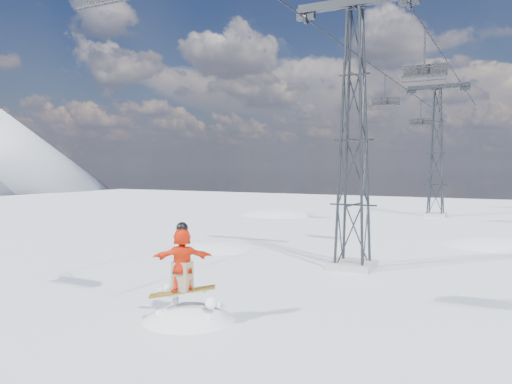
# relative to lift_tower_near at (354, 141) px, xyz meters

# --- Properties ---
(ground) EXTENTS (120.00, 120.00, 0.00)m
(ground) POSITION_rel_lift_tower_near_xyz_m (-0.80, -8.00, -5.47)
(ground) COLOR white
(ground) RESTS_ON ground
(snow_terrain) EXTENTS (39.00, 37.00, 22.00)m
(snow_terrain) POSITION_rel_lift_tower_near_xyz_m (-5.57, 13.24, -15.06)
(snow_terrain) COLOR white
(snow_terrain) RESTS_ON ground
(lift_tower_near) EXTENTS (5.20, 1.80, 11.43)m
(lift_tower_near) POSITION_rel_lift_tower_near_xyz_m (0.00, 0.00, 0.00)
(lift_tower_near) COLOR #999999
(lift_tower_near) RESTS_ON ground
(lift_tower_far) EXTENTS (5.20, 1.80, 11.43)m
(lift_tower_far) POSITION_rel_lift_tower_near_xyz_m (0.00, 25.00, 0.00)
(lift_tower_far) COLOR #999999
(lift_tower_far) RESTS_ON ground
(haul_cables) EXTENTS (4.46, 51.00, 0.06)m
(haul_cables) POSITION_rel_lift_tower_near_xyz_m (0.00, 11.50, 5.38)
(haul_cables) COLOR black
(haul_cables) RESTS_ON ground
(snowboarder_jump) EXTENTS (4.40, 4.40, 6.79)m
(snowboarder_jump) POSITION_rel_lift_tower_near_xyz_m (-2.10, -9.11, -7.09)
(snowboarder_jump) COLOR white
(snowboarder_jump) RESTS_ON ground
(lift_chair_mid) EXTENTS (2.01, 0.58, 2.50)m
(lift_chair_mid) POSITION_rel_lift_tower_near_xyz_m (2.20, 4.03, 3.38)
(lift_chair_mid) COLOR black
(lift_chair_mid) RESTS_ON ground
(lift_chair_far) EXTENTS (1.97, 0.56, 2.44)m
(lift_chair_far) POSITION_rel_lift_tower_near_xyz_m (-2.20, 15.05, 3.43)
(lift_chair_far) COLOR black
(lift_chair_far) RESTS_ON ground
(lift_chair_extra) EXTENTS (2.21, 0.63, 2.74)m
(lift_chair_extra) POSITION_rel_lift_tower_near_xyz_m (-2.20, 30.13, 3.19)
(lift_chair_extra) COLOR black
(lift_chair_extra) RESTS_ON ground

